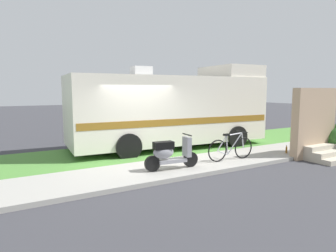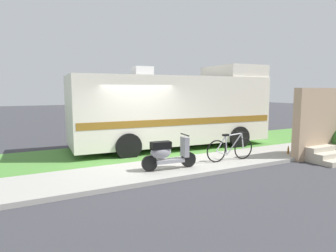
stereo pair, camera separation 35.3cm
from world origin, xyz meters
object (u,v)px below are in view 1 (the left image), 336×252
at_px(motorhome_rv, 172,109).
at_px(scooter, 170,153).
at_px(bicycle, 231,148).
at_px(bottle_green, 286,150).
at_px(pickup_truck_near, 211,112).

relative_size(motorhome_rv, scooter, 4.88).
bearing_deg(bicycle, scooter, 179.60).
bearing_deg(bicycle, motorhome_rv, 94.73).
relative_size(scooter, bottle_green, 5.94).
relative_size(motorhome_rv, bottle_green, 28.97).
relative_size(motorhome_rv, bicycle, 4.63).
height_order(bicycle, pickup_truck_near, pickup_truck_near).
xyz_separation_m(bicycle, bottle_green, (2.43, -0.18, -0.27)).
distance_m(pickup_truck_near, bottle_green, 8.16).
height_order(motorhome_rv, pickup_truck_near, motorhome_rv).
xyz_separation_m(scooter, pickup_truck_near, (7.34, 7.47, 0.40)).
bearing_deg(motorhome_rv, scooter, -121.36).
distance_m(motorhome_rv, scooter, 3.89).
relative_size(motorhome_rv, pickup_truck_near, 1.42).
bearing_deg(bottle_green, scooter, 177.57).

